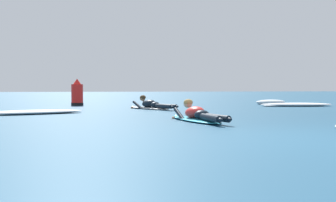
# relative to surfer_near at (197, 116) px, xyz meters

# --- Properties ---
(ground_plane) EXTENTS (120.00, 120.00, 0.00)m
(ground_plane) POSITION_rel_surfer_near_xyz_m (0.90, 6.57, -0.13)
(ground_plane) COLOR navy
(surfer_near) EXTENTS (0.94, 2.63, 0.54)m
(surfer_near) POSITION_rel_surfer_near_xyz_m (0.00, 0.00, 0.00)
(surfer_near) COLOR #2DB2D1
(surfer_near) RESTS_ON ground
(surfer_far) EXTENTS (1.54, 2.40, 0.54)m
(surfer_far) POSITION_rel_surfer_near_xyz_m (-0.24, 5.15, 0.01)
(surfer_far) COLOR white
(surfer_far) RESTS_ON ground
(whitewater_front) EXTENTS (1.61, 0.86, 0.21)m
(whitewater_front) POSITION_rel_surfer_near_xyz_m (5.78, 8.25, -0.03)
(whitewater_front) COLOR white
(whitewater_front) RESTS_ON ground
(whitewater_mid_left) EXTENTS (2.98, 1.66, 0.12)m
(whitewater_mid_left) POSITION_rel_surfer_near_xyz_m (-3.97, 3.29, -0.08)
(whitewater_mid_left) COLOR white
(whitewater_mid_left) RESTS_ON ground
(whitewater_mid_right) EXTENTS (3.01, 1.15, 0.15)m
(whitewater_mid_right) POSITION_rel_surfer_near_xyz_m (5.89, 6.15, -0.06)
(whitewater_mid_right) COLOR white
(whitewater_mid_right) RESTS_ON ground
(channel_marker_buoy) EXTENTS (0.52, 0.52, 1.15)m
(channel_marker_buoy) POSITION_rel_surfer_near_xyz_m (-2.89, 8.70, 0.33)
(channel_marker_buoy) COLOR red
(channel_marker_buoy) RESTS_ON ground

